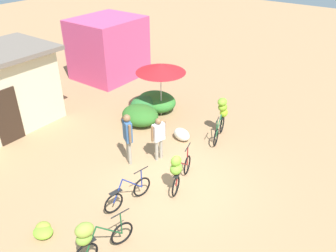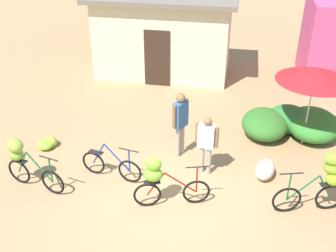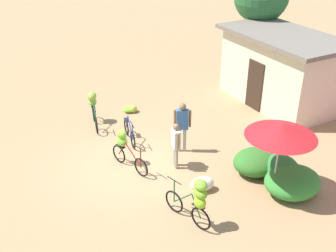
# 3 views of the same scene
# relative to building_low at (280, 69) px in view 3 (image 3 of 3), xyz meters

# --- Properties ---
(ground_plane) EXTENTS (60.00, 60.00, 0.00)m
(ground_plane) POSITION_rel_building_low_xyz_m (1.50, -7.28, -1.49)
(ground_plane) COLOR #A67D55
(building_low) EXTENTS (5.27, 3.02, 2.93)m
(building_low) POSITION_rel_building_low_xyz_m (0.00, 0.00, 0.00)
(building_low) COLOR beige
(building_low) RESTS_ON ground
(hedge_bush_front_left) EXTENTS (1.27, 1.50, 0.75)m
(hedge_bush_front_left) POSITION_rel_building_low_xyz_m (3.69, -4.14, -1.11)
(hedge_bush_front_left) COLOR #306C26
(hedge_bush_front_left) RESTS_ON ground
(hedge_bush_front_right) EXTENTS (1.18, 1.02, 0.79)m
(hedge_bush_front_right) POSITION_rel_building_low_xyz_m (4.35, -3.75, -1.09)
(hedge_bush_front_right) COLOR #2C7133
(hedge_bush_front_right) RESTS_ON ground
(hedge_bush_mid) EXTENTS (1.46, 1.70, 0.76)m
(hedge_bush_mid) POSITION_rel_building_low_xyz_m (5.01, -3.91, -1.11)
(hedge_bush_mid) COLOR #327D2F
(hedge_bush_mid) RESTS_ON ground
(market_umbrella) EXTENTS (1.95, 1.95, 2.23)m
(market_umbrella) POSITION_rel_building_low_xyz_m (4.73, -4.37, 0.56)
(market_umbrella) COLOR beige
(market_umbrella) RESTS_ON ground
(bicycle_leftmost) EXTENTS (1.57, 0.54, 1.23)m
(bicycle_leftmost) POSITION_rel_building_low_xyz_m (-1.83, -7.45, -0.75)
(bicycle_leftmost) COLOR black
(bicycle_leftmost) RESTS_ON ground
(bicycle_near_pile) EXTENTS (1.57, 0.34, 0.94)m
(bicycle_near_pile) POSITION_rel_building_low_xyz_m (0.05, -6.81, -1.15)
(bicycle_near_pile) COLOR black
(bicycle_near_pile) RESTS_ON ground
(bicycle_center_loaded) EXTENTS (1.64, 0.52, 1.22)m
(bicycle_center_loaded) POSITION_rel_building_low_xyz_m (1.39, -7.55, -0.78)
(bicycle_center_loaded) COLOR black
(bicycle_center_loaded) RESTS_ON ground
(bicycle_by_shop) EXTENTS (1.55, 0.56, 1.44)m
(bicycle_by_shop) POSITION_rel_building_low_xyz_m (4.82, -7.07, -0.63)
(bicycle_by_shop) COLOR black
(bicycle_by_shop) RESTS_ON ground
(banana_pile_on_ground) EXTENTS (0.62, 0.67, 0.27)m
(banana_pile_on_ground) POSITION_rel_building_low_xyz_m (-2.07, -5.84, -1.36)
(banana_pile_on_ground) COLOR #93A635
(banana_pile_on_ground) RESTS_ON ground
(produce_sack) EXTENTS (0.59, 0.78, 0.44)m
(produce_sack) POSITION_rel_building_low_xyz_m (3.68, -6.11, -1.27)
(produce_sack) COLOR silver
(produce_sack) RESTS_ON ground
(person_vendor) EXTENTS (0.56, 0.29, 1.54)m
(person_vendor) POSITION_rel_building_low_xyz_m (2.24, -6.18, -0.55)
(person_vendor) COLOR gray
(person_vendor) RESTS_ON ground
(person_bystander) EXTENTS (0.37, 0.51, 1.78)m
(person_bystander) POSITION_rel_building_low_xyz_m (1.51, -5.53, -0.39)
(person_bystander) COLOR gray
(person_bystander) RESTS_ON ground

